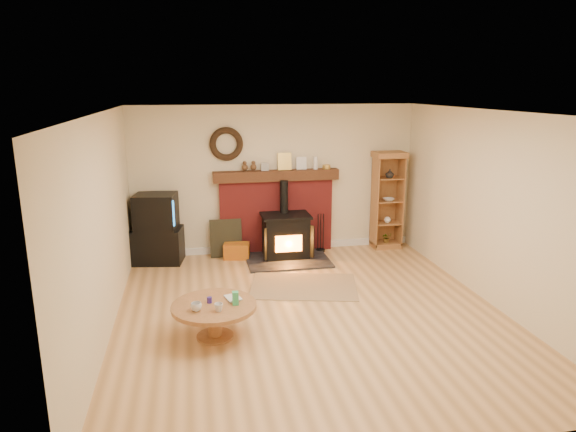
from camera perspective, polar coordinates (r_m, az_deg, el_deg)
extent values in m
plane|color=#B2824A|center=(6.88, 2.52, -10.71)|extent=(5.50, 5.50, 0.00)
cube|color=beige|center=(9.08, -1.41, 4.07)|extent=(5.00, 0.02, 2.60)
cube|color=beige|center=(3.96, 12.06, -9.90)|extent=(5.00, 0.02, 2.60)
cube|color=beige|center=(6.36, -19.85, -1.21)|extent=(0.02, 5.50, 2.60)
cube|color=beige|center=(7.42, 21.76, 0.75)|extent=(0.02, 5.50, 2.60)
cube|color=white|center=(6.25, 2.78, 11.46)|extent=(5.00, 5.50, 0.02)
cube|color=white|center=(9.36, -1.34, -3.44)|extent=(5.00, 0.04, 0.12)
torus|color=black|center=(8.83, -6.87, 7.95)|extent=(0.57, 0.11, 0.57)
cube|color=maroon|center=(9.14, -1.31, -0.02)|extent=(2.00, 0.15, 1.30)
cube|color=#3A1E12|center=(8.96, -1.29, 4.52)|extent=(2.20, 0.22, 0.18)
cube|color=#999999|center=(8.91, -2.59, 5.50)|extent=(0.13, 0.05, 0.14)
cube|color=gold|center=(8.97, -0.39, 6.09)|extent=(0.24, 0.06, 0.30)
cube|color=white|center=(9.04, 1.49, 5.89)|extent=(0.18, 0.05, 0.22)
cylinder|color=white|center=(9.08, 3.07, 5.91)|extent=(0.08, 0.08, 0.22)
cylinder|color=gold|center=(9.14, 4.29, 5.47)|extent=(0.14, 0.14, 0.07)
cube|color=black|center=(8.80, -0.02, -4.91)|extent=(1.40, 1.00, 0.03)
cube|color=black|center=(8.88, -0.26, -2.27)|extent=(0.75, 0.54, 0.70)
cube|color=black|center=(8.78, -0.27, 0.04)|extent=(0.83, 0.59, 0.04)
cylinder|color=black|center=(8.85, -0.45, 2.16)|extent=(0.14, 0.14, 0.56)
cube|color=orange|center=(8.63, 0.08, -3.09)|extent=(0.45, 0.02, 0.28)
cube|color=black|center=(8.62, -2.24, -2.97)|extent=(0.18, 0.24, 0.56)
cube|color=black|center=(8.75, 2.22, -2.72)|extent=(0.18, 0.24, 0.56)
cube|color=brown|center=(7.72, 1.75, -7.79)|extent=(1.76, 1.40, 0.01)
cube|color=black|center=(8.94, -14.23, -3.16)|extent=(0.88, 0.68, 0.59)
cube|color=black|center=(8.79, -14.46, 0.50)|extent=(0.75, 0.66, 0.59)
cube|color=blue|center=(8.51, -14.26, 0.27)|extent=(0.53, 0.10, 0.42)
cube|color=brown|center=(9.71, 10.75, -3.11)|extent=(0.51, 0.37, 0.10)
cube|color=brown|center=(9.66, 10.60, 1.78)|extent=(0.51, 0.02, 1.62)
cube|color=brown|center=(9.41, 9.59, 1.51)|extent=(0.02, 0.37, 1.62)
cube|color=brown|center=(9.59, 12.33, 1.61)|extent=(0.02, 0.37, 1.62)
cube|color=brown|center=(9.35, 11.23, 6.70)|extent=(0.57, 0.41, 0.10)
cube|color=brown|center=(9.59, 10.87, -0.75)|extent=(0.47, 0.33, 0.02)
cube|color=brown|center=(9.50, 10.98, 1.67)|extent=(0.47, 0.33, 0.02)
cube|color=brown|center=(9.42, 11.10, 4.15)|extent=(0.47, 0.33, 0.02)
imported|color=white|center=(9.36, 11.24, 4.63)|extent=(0.15, 0.15, 0.16)
imported|color=white|center=(9.44, 11.10, 1.81)|extent=(0.20, 0.20, 0.05)
sphere|color=white|center=(9.53, 11.00, -0.42)|extent=(0.12, 0.12, 0.12)
imported|color=#3CB26B|center=(9.62, 10.90, -2.36)|extent=(0.17, 0.15, 0.19)
cube|color=#C07F0C|center=(8.93, -5.72, -3.87)|extent=(0.48, 0.35, 0.27)
cube|color=black|center=(9.01, -6.90, -2.45)|extent=(0.55, 0.15, 0.66)
cylinder|color=black|center=(9.31, 3.62, -3.82)|extent=(0.16, 0.16, 0.04)
cylinder|color=black|center=(9.20, 3.35, -1.89)|extent=(0.02, 0.02, 0.70)
cylinder|color=black|center=(9.21, 3.65, -1.87)|extent=(0.02, 0.02, 0.70)
cylinder|color=black|center=(9.23, 3.95, -1.85)|extent=(0.02, 0.02, 0.70)
cylinder|color=brown|center=(6.32, -8.10, -13.08)|extent=(0.44, 0.44, 0.03)
cylinder|color=brown|center=(6.24, -8.16, -11.57)|extent=(0.16, 0.16, 0.35)
cylinder|color=brown|center=(6.16, -8.22, -9.89)|extent=(1.00, 1.00, 0.05)
imported|color=white|center=(5.99, -10.16, -9.90)|extent=(0.12, 0.12, 0.10)
imported|color=white|center=(5.94, -7.72, -10.02)|extent=(0.10, 0.10, 0.09)
imported|color=#4C331E|center=(6.24, -6.86, -9.16)|extent=(0.17, 0.22, 0.02)
cylinder|color=navy|center=(6.18, -8.72, -9.21)|extent=(0.06, 0.06, 0.07)
cube|color=#3CB26B|center=(6.07, -5.86, -9.07)|extent=(0.07, 0.07, 0.16)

